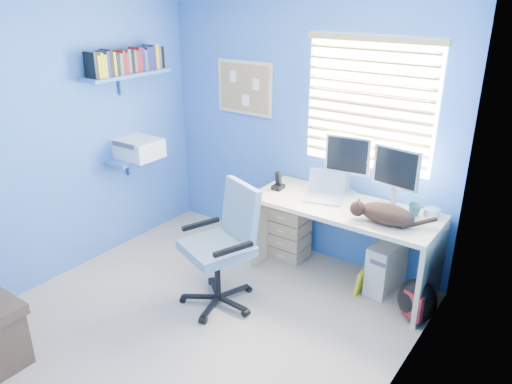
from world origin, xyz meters
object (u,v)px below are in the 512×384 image
Objects in this scene: cat at (387,214)px; office_chair at (223,261)px; desk at (341,244)px; tower_pc at (386,266)px; laptop at (324,188)px.

cat is 0.43× the size of office_chair.
desk is 0.63m from cat.
cat is 0.64m from tower_pc.
laptop is 0.87m from tower_pc.
laptop reaches higher than desk.
cat is 0.97× the size of tower_pc.
laptop is at bearing 176.28° from desk.
laptop reaches higher than cat.
tower_pc is at bearing -5.49° from laptop.
office_chair reaches higher than cat.
office_chair reaches higher than laptop.
desk is at bearing -18.99° from laptop.
cat is (0.63, -0.13, -0.03)m from laptop.
office_chair is (-1.03, -0.97, 0.16)m from tower_pc.
office_chair is (-0.44, -0.87, -0.47)m from laptop.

